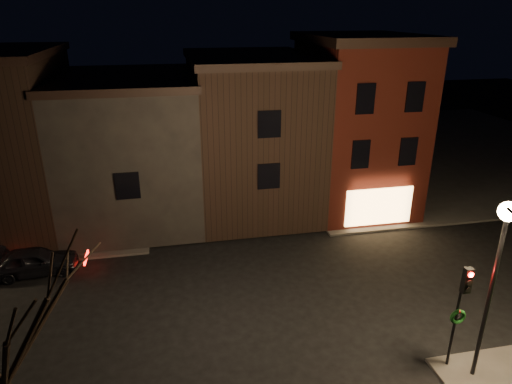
% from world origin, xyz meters
% --- Properties ---
extents(ground, '(120.00, 120.00, 0.00)m').
position_xyz_m(ground, '(0.00, 0.00, 0.00)').
color(ground, black).
rests_on(ground, ground).
extents(sidewalk_far_right, '(30.00, 30.00, 0.12)m').
position_xyz_m(sidewalk_far_right, '(20.00, 20.00, 0.06)').
color(sidewalk_far_right, '#2D2B28').
rests_on(sidewalk_far_right, ground).
extents(corner_building, '(6.50, 8.50, 10.50)m').
position_xyz_m(corner_building, '(8.00, 9.47, 5.40)').
color(corner_building, '#47130C').
rests_on(corner_building, ground).
extents(row_building_a, '(7.30, 10.30, 9.40)m').
position_xyz_m(row_building_a, '(1.50, 10.50, 4.83)').
color(row_building_a, black).
rests_on(row_building_a, ground).
extents(row_building_b, '(7.80, 10.30, 8.40)m').
position_xyz_m(row_building_b, '(-5.75, 10.50, 4.33)').
color(row_building_b, black).
rests_on(row_building_b, ground).
extents(street_lamp_near, '(0.60, 0.60, 6.48)m').
position_xyz_m(street_lamp_near, '(6.20, -6.00, 5.18)').
color(street_lamp_near, black).
rests_on(street_lamp_near, sidewalk_near_right).
extents(traffic_signal, '(0.58, 0.38, 4.05)m').
position_xyz_m(traffic_signal, '(5.60, -5.51, 2.81)').
color(traffic_signal, black).
rests_on(traffic_signal, sidewalk_near_right).
extents(parked_car_a, '(4.07, 1.90, 1.35)m').
position_xyz_m(parked_car_a, '(-10.32, 4.15, 0.67)').
color(parked_car_a, black).
rests_on(parked_car_a, ground).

